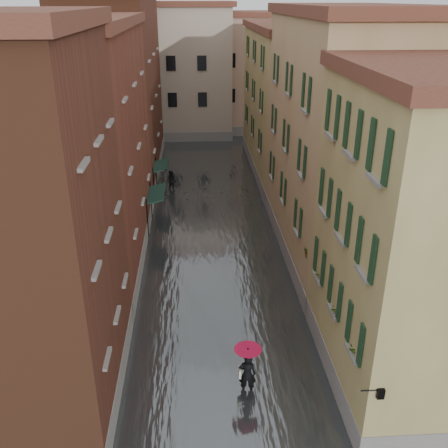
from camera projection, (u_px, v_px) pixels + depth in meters
name	position (u px, v px, depth m)	size (l,w,h in m)	color
ground	(223.00, 350.00, 21.36)	(120.00, 120.00, 0.00)	#515153
floodwater	(211.00, 223.00, 33.13)	(10.00, 60.00, 0.20)	#43484A
building_left_near	(15.00, 239.00, 16.45)	(6.00, 8.00, 13.00)	brown
building_left_mid	(82.00, 153.00, 26.55)	(6.00, 14.00, 12.50)	brown
building_left_far	(117.00, 91.00, 39.87)	(6.00, 16.00, 14.00)	brown
building_right_near	(424.00, 247.00, 17.57)	(6.00, 8.00, 11.50)	olive
building_right_mid	(340.00, 144.00, 27.25)	(6.00, 14.00, 13.00)	tan
building_right_far	(290.00, 104.00, 41.20)	(6.00, 16.00, 11.50)	olive
building_end_cream	(173.00, 73.00, 53.03)	(12.00, 9.00, 13.00)	#B3A68E
building_end_pink	(255.00, 74.00, 55.57)	(10.00, 9.00, 12.00)	tan
awning_near	(156.00, 195.00, 31.41)	(1.09, 3.15, 2.80)	#153126
awning_far	(161.00, 166.00, 36.72)	(1.09, 2.82, 2.80)	#153126
wall_lantern	(380.00, 392.00, 14.91)	(0.71, 0.22, 0.35)	black
window_planters	(330.00, 287.00, 19.41)	(0.59, 7.93, 0.84)	#955A31
pedestrian_main	(247.00, 366.00, 18.54)	(1.05, 1.05, 2.06)	black
pedestrian_far	(172.00, 181.00, 38.59)	(0.82, 0.64, 1.69)	black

